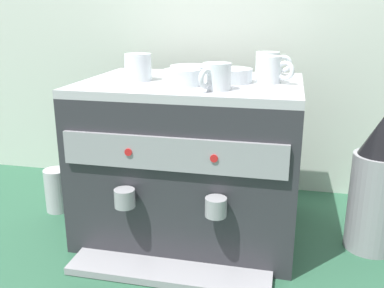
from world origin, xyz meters
The scene contains 12 objects.
ground_plane centered at (0.00, 0.00, 0.00)m, with size 4.00×4.00×0.00m, color #28563D.
tiled_backsplash_wall centered at (0.00, 0.41, 0.58)m, with size 2.80×0.03×1.17m, color silver.
espresso_machine centered at (0.00, 0.00, 0.24)m, with size 0.65×0.59×0.49m.
ceramic_cup_0 centered at (0.10, -0.14, 0.52)m, with size 0.08×0.11×0.07m.
ceramic_cup_1 centered at (0.23, 0.01, 0.53)m, with size 0.11×0.07×0.08m.
ceramic_cup_2 centered at (0.22, 0.17, 0.52)m, with size 0.12×0.08×0.08m.
ceramic_cup_3 centered at (-0.16, -0.03, 0.53)m, with size 0.11×0.10×0.08m.
ceramic_bowl_0 centered at (0.11, 0.00, 0.51)m, with size 0.13×0.13×0.04m.
ceramic_bowl_1 centered at (-0.02, 0.07, 0.50)m, with size 0.13×0.13×0.04m.
ceramic_bowl_2 centered at (-0.01, -0.08, 0.51)m, with size 0.11×0.11×0.04m.
coffee_grinder centered at (0.55, -0.01, 0.20)m, with size 0.15×0.15×0.42m.
milk_pitcher centered at (-0.50, 0.02, 0.08)m, with size 0.09×0.09×0.15m, color #B7B7BC.
Camera 1 is at (0.29, -1.27, 0.69)m, focal length 40.54 mm.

